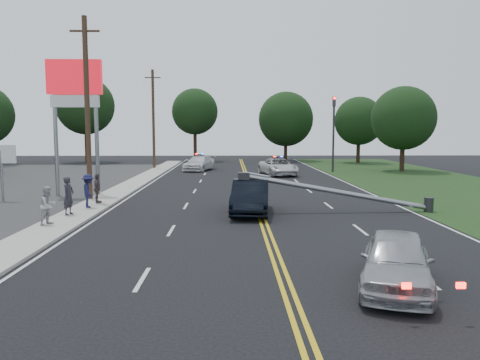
{
  "coord_description": "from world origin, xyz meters",
  "views": [
    {
      "loc": [
        -1.39,
        -13.92,
        3.86
      ],
      "look_at": [
        -0.97,
        6.67,
        1.7
      ],
      "focal_mm": 35.0,
      "sensor_mm": 36.0,
      "label": 1
    }
  ],
  "objects_px": {
    "bystander_c": "(88,191)",
    "bystander_d": "(97,188)",
    "small_sign": "(1,159)",
    "fallen_streetlight": "(348,193)",
    "pylon_sign": "(75,94)",
    "crashed_sedan": "(250,197)",
    "bystander_a": "(68,196)",
    "traffic_signal": "(334,127)",
    "emergency_b": "(199,163)",
    "bystander_b": "(48,205)",
    "utility_pole_far": "(153,119)",
    "waiting_sedan": "(396,261)",
    "utility_pole_mid": "(87,108)",
    "emergency_a": "(278,167)"
  },
  "relations": [
    {
      "from": "bystander_c",
      "to": "bystander_d",
      "type": "relative_size",
      "value": 1.07
    },
    {
      "from": "small_sign",
      "to": "fallen_streetlight",
      "type": "xyz_separation_m",
      "value": [
        18.19,
        -4.0,
        -1.41
      ]
    },
    {
      "from": "pylon_sign",
      "to": "crashed_sedan",
      "type": "height_order",
      "value": "pylon_sign"
    },
    {
      "from": "bystander_a",
      "to": "traffic_signal",
      "type": "bearing_deg",
      "value": -21.52
    },
    {
      "from": "emergency_b",
      "to": "bystander_b",
      "type": "bearing_deg",
      "value": -82.35
    },
    {
      "from": "utility_pole_far",
      "to": "bystander_c",
      "type": "distance_m",
      "value": 25.41
    },
    {
      "from": "fallen_streetlight",
      "to": "waiting_sedan",
      "type": "relative_size",
      "value": 2.29
    },
    {
      "from": "utility_pole_mid",
      "to": "pylon_sign",
      "type": "bearing_deg",
      "value": 123.02
    },
    {
      "from": "bystander_b",
      "to": "traffic_signal",
      "type": "bearing_deg",
      "value": -13.03
    },
    {
      "from": "pylon_sign",
      "to": "bystander_a",
      "type": "distance_m",
      "value": 8.84
    },
    {
      "from": "small_sign",
      "to": "crashed_sedan",
      "type": "relative_size",
      "value": 0.65
    },
    {
      "from": "pylon_sign",
      "to": "small_sign",
      "type": "distance_m",
      "value": 5.45
    },
    {
      "from": "fallen_streetlight",
      "to": "bystander_b",
      "type": "relative_size",
      "value": 6.02
    },
    {
      "from": "traffic_signal",
      "to": "emergency_a",
      "type": "xyz_separation_m",
      "value": [
        -5.51,
        -3.16,
        -3.48
      ]
    },
    {
      "from": "utility_pole_far",
      "to": "crashed_sedan",
      "type": "relative_size",
      "value": 2.09
    },
    {
      "from": "waiting_sedan",
      "to": "emergency_b",
      "type": "bearing_deg",
      "value": 120.71
    },
    {
      "from": "utility_pole_mid",
      "to": "utility_pole_far",
      "type": "relative_size",
      "value": 1.0
    },
    {
      "from": "emergency_a",
      "to": "bystander_a",
      "type": "xyz_separation_m",
      "value": [
        -11.43,
        -19.87,
        0.25
      ]
    },
    {
      "from": "bystander_c",
      "to": "utility_pole_mid",
      "type": "bearing_deg",
      "value": -8.86
    },
    {
      "from": "utility_pole_far",
      "to": "bystander_d",
      "type": "bearing_deg",
      "value": -87.9
    },
    {
      "from": "traffic_signal",
      "to": "bystander_b",
      "type": "relative_size",
      "value": 4.53
    },
    {
      "from": "utility_pole_far",
      "to": "waiting_sedan",
      "type": "bearing_deg",
      "value": -72.11
    },
    {
      "from": "small_sign",
      "to": "waiting_sedan",
      "type": "relative_size",
      "value": 0.76
    },
    {
      "from": "traffic_signal",
      "to": "bystander_a",
      "type": "relative_size",
      "value": 4.13
    },
    {
      "from": "utility_pole_mid",
      "to": "bystander_d",
      "type": "bearing_deg",
      "value": -62.03
    },
    {
      "from": "bystander_a",
      "to": "emergency_b",
      "type": "bearing_deg",
      "value": 5.16
    },
    {
      "from": "fallen_streetlight",
      "to": "emergency_a",
      "type": "bearing_deg",
      "value": 94.25
    },
    {
      "from": "crashed_sedan",
      "to": "waiting_sedan",
      "type": "distance_m",
      "value": 11.05
    },
    {
      "from": "bystander_a",
      "to": "bystander_c",
      "type": "xyz_separation_m",
      "value": [
        0.28,
        1.98,
        -0.03
      ]
    },
    {
      "from": "traffic_signal",
      "to": "bystander_d",
      "type": "height_order",
      "value": "traffic_signal"
    },
    {
      "from": "utility_pole_mid",
      "to": "bystander_a",
      "type": "relative_size",
      "value": 5.85
    },
    {
      "from": "emergency_a",
      "to": "bystander_c",
      "type": "xyz_separation_m",
      "value": [
        -11.15,
        -17.89,
        0.21
      ]
    },
    {
      "from": "bystander_b",
      "to": "bystander_c",
      "type": "distance_m",
      "value": 4.2
    },
    {
      "from": "fallen_streetlight",
      "to": "bystander_d",
      "type": "relative_size",
      "value": 6.1
    },
    {
      "from": "pylon_sign",
      "to": "emergency_b",
      "type": "xyz_separation_m",
      "value": [
        6.08,
        17.76,
        -5.27
      ]
    },
    {
      "from": "bystander_a",
      "to": "bystander_d",
      "type": "height_order",
      "value": "bystander_a"
    },
    {
      "from": "emergency_b",
      "to": "waiting_sedan",
      "type": "bearing_deg",
      "value": -61.74
    },
    {
      "from": "small_sign",
      "to": "bystander_c",
      "type": "height_order",
      "value": "small_sign"
    },
    {
      "from": "waiting_sedan",
      "to": "pylon_sign",
      "type": "bearing_deg",
      "value": 147.2
    },
    {
      "from": "utility_pole_mid",
      "to": "crashed_sedan",
      "type": "bearing_deg",
      "value": -25.72
    },
    {
      "from": "utility_pole_far",
      "to": "small_sign",
      "type": "bearing_deg",
      "value": -102.31
    },
    {
      "from": "utility_pole_mid",
      "to": "bystander_a",
      "type": "bearing_deg",
      "value": -83.74
    },
    {
      "from": "fallen_streetlight",
      "to": "utility_pole_mid",
      "type": "bearing_deg",
      "value": 163.36
    },
    {
      "from": "traffic_signal",
      "to": "waiting_sedan",
      "type": "height_order",
      "value": "traffic_signal"
    },
    {
      "from": "waiting_sedan",
      "to": "bystander_c",
      "type": "distance_m",
      "value": 16.13
    },
    {
      "from": "pylon_sign",
      "to": "waiting_sedan",
      "type": "distance_m",
      "value": 22.01
    },
    {
      "from": "fallen_streetlight",
      "to": "bystander_a",
      "type": "distance_m",
      "value": 12.88
    },
    {
      "from": "emergency_b",
      "to": "pylon_sign",
      "type": "bearing_deg",
      "value": -92.23
    },
    {
      "from": "waiting_sedan",
      "to": "emergency_b",
      "type": "xyz_separation_m",
      "value": [
        -7.11,
        34.58,
        0.03
      ]
    },
    {
      "from": "fallen_streetlight",
      "to": "utility_pole_far",
      "type": "distance_m",
      "value": 29.54
    }
  ]
}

